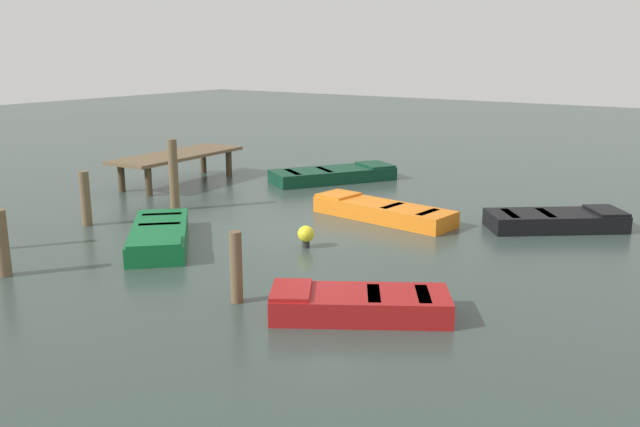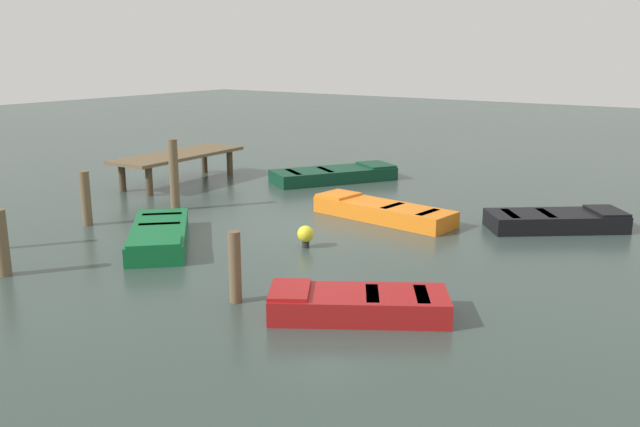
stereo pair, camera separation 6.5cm
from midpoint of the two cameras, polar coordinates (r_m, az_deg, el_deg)
The scene contains 12 objects.
ground_plane at distance 16.01m, azimuth 0.12°, elevation -1.22°, with size 80.00×80.00×0.00m, color #33423D.
dock_segment at distance 21.64m, azimuth -11.84°, elevation 4.69°, with size 4.65×1.84×0.95m.
rowboat_dark_green at distance 21.65m, azimuth 1.33°, elevation 3.34°, with size 4.11×3.27×0.46m.
rowboat_orange at distance 16.83m, azimuth 5.40°, elevation 0.23°, with size 1.48×3.81×0.46m.
rowboat_green at distance 15.01m, azimuth -13.38°, elevation -1.78°, with size 3.19×3.15×0.46m.
rowboat_black at distance 16.80m, azimuth 19.54°, elevation -0.55°, with size 2.87×3.20×0.46m.
rowboat_red at distance 10.78m, azimuth 3.36°, elevation -7.65°, with size 2.40×2.96×0.46m.
mooring_piling_center at distance 11.31m, azimuth -7.07°, elevation -4.54°, with size 0.21×0.21×1.23m, color brown.
mooring_piling_mid_right at distance 17.04m, azimuth -19.15°, elevation 1.22°, with size 0.23×0.23×1.32m, color brown.
mooring_piling_near_left at distance 18.01m, azimuth -12.19°, elevation 3.22°, with size 0.24×0.24×1.88m, color brown.
mooring_piling_far_left at distance 13.85m, azimuth -25.28°, elevation -2.27°, with size 0.25×0.25×1.27m, color brown.
marker_buoy at distance 14.38m, azimuth -1.10°, elevation -1.80°, with size 0.36×0.36×0.48m.
Camera 2 is at (-12.70, -8.82, 4.17)m, focal length 37.71 mm.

